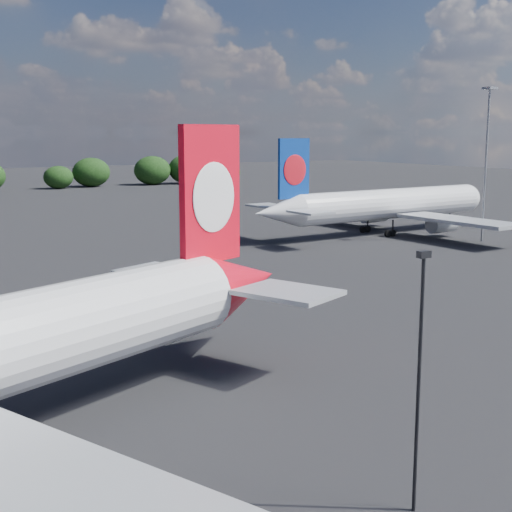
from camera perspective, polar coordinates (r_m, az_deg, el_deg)
china_southern_airliner at (r=113.10m, az=10.04°, el=4.01°), size 45.83×43.56×14.96m
apron_lamp_post at (r=30.13m, az=12.93°, el=-8.85°), size 0.55×0.30×11.13m
floodlight_mast_near at (r=108.81m, az=17.99°, el=8.63°), size 1.60×1.60×22.14m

